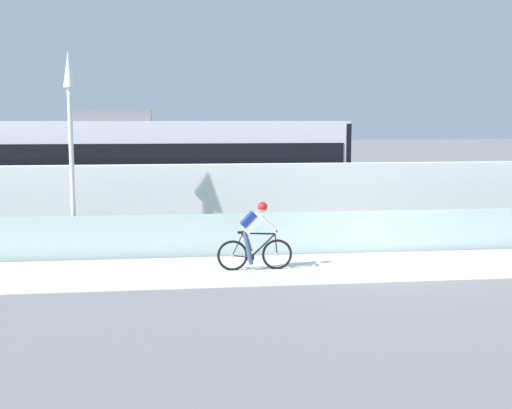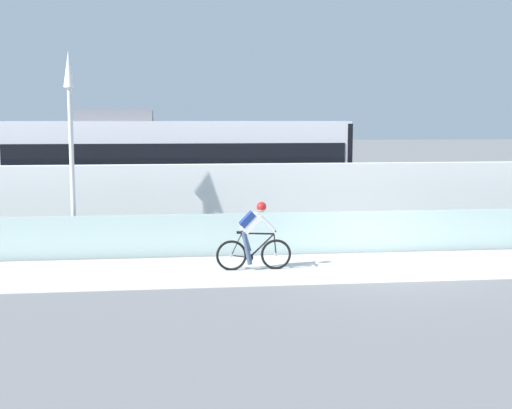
% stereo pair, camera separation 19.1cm
% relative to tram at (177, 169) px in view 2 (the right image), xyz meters
% --- Properties ---
extents(ground_plane, '(200.00, 200.00, 0.00)m').
position_rel_tram_xyz_m(ground_plane, '(4.84, -6.85, -1.89)').
color(ground_plane, slate).
extents(bike_path_deck, '(32.00, 3.20, 0.01)m').
position_rel_tram_xyz_m(bike_path_deck, '(4.84, -6.85, -1.89)').
color(bike_path_deck, beige).
rests_on(bike_path_deck, ground).
extents(glass_parapet, '(32.00, 0.05, 1.09)m').
position_rel_tram_xyz_m(glass_parapet, '(4.84, -5.00, -1.35)').
color(glass_parapet, '#ADC6C1').
rests_on(glass_parapet, ground).
extents(concrete_barrier_wall, '(32.00, 0.36, 2.25)m').
position_rel_tram_xyz_m(concrete_barrier_wall, '(4.84, -3.20, -0.77)').
color(concrete_barrier_wall, silver).
rests_on(concrete_barrier_wall, ground).
extents(tram_rail_near, '(32.00, 0.08, 0.01)m').
position_rel_tram_xyz_m(tram_rail_near, '(4.84, -0.72, -1.89)').
color(tram_rail_near, '#595654').
rests_on(tram_rail_near, ground).
extents(tram_rail_far, '(32.00, 0.08, 0.01)m').
position_rel_tram_xyz_m(tram_rail_far, '(4.84, 0.72, -1.89)').
color(tram_rail_far, '#595654').
rests_on(tram_rail_far, ground).
extents(tram, '(11.06, 2.54, 3.81)m').
position_rel_tram_xyz_m(tram, '(0.00, 0.00, 0.00)').
color(tram, silver).
rests_on(tram, ground).
extents(cyclist_on_bike, '(1.77, 0.58, 1.61)m').
position_rel_tram_xyz_m(cyclist_on_bike, '(1.72, -6.85, -1.09)').
color(cyclist_on_bike, black).
rests_on(cyclist_on_bike, ground).
extents(lamp_post_antenna, '(0.28, 0.28, 5.20)m').
position_rel_tram_xyz_m(lamp_post_antenna, '(-2.67, -4.70, 1.40)').
color(lamp_post_antenna, gray).
rests_on(lamp_post_antenna, ground).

